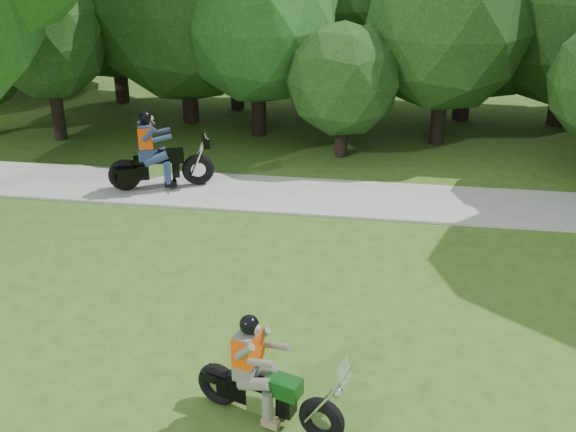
{
  "coord_description": "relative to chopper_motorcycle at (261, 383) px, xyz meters",
  "views": [
    {
      "loc": [
        -0.01,
        -7.92,
        6.9
      ],
      "look_at": [
        -1.82,
        4.32,
        1.18
      ],
      "focal_mm": 45.0,
      "sensor_mm": 36.0,
      "label": 1
    }
  ],
  "objects": [
    {
      "name": "chopper_motorcycle",
      "position": [
        0.0,
        0.0,
        0.0
      ],
      "size": [
        2.27,
        1.12,
        1.66
      ],
      "rotation": [
        0.0,
        0.0,
        -0.33
      ],
      "color": "black",
      "rests_on": "ground"
    },
    {
      "name": "walkway",
      "position": [
        1.56,
        7.97,
        -0.58
      ],
      "size": [
        60.0,
        2.2,
        0.06
      ],
      "primitive_type": "cube",
      "color": "gray",
      "rests_on": "ground"
    },
    {
      "name": "touring_motorcycle",
      "position": [
        -4.07,
        7.87,
        0.17
      ],
      "size": [
        2.5,
        1.43,
        1.98
      ],
      "rotation": [
        0.0,
        0.0,
        0.36
      ],
      "color": "black",
      "rests_on": "walkway"
    },
    {
      "name": "ground",
      "position": [
        1.56,
        -0.03,
        -0.61
      ],
      "size": [
        100.0,
        100.0,
        0.0
      ],
      "primitive_type": "plane",
      "color": "#355217",
      "rests_on": "ground"
    },
    {
      "name": "tree_line",
      "position": [
        3.3,
        14.53,
        3.06
      ],
      "size": [
        38.98,
        12.48,
        7.64
      ],
      "color": "black",
      "rests_on": "ground"
    }
  ]
}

